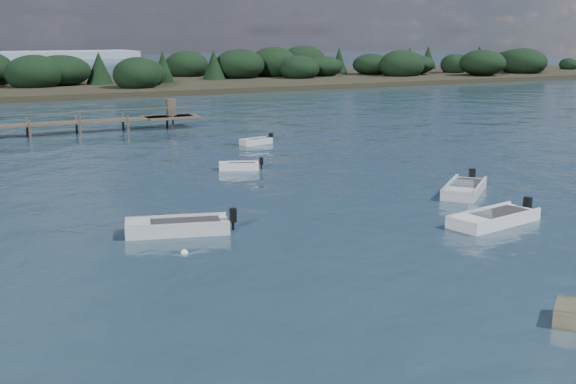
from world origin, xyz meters
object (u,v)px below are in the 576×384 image
dinghy_mid_grey (177,229)px  tender_far_white (239,167)px  dinghy_mid_white_b (464,191)px  dinghy_mid_white_a (493,221)px  tender_far_grey_b (256,143)px

dinghy_mid_grey → tender_far_white: 15.43m
dinghy_mid_grey → dinghy_mid_white_b: dinghy_mid_white_b is taller
dinghy_mid_grey → dinghy_mid_white_a: size_ratio=0.96×
dinghy_mid_white_b → dinghy_mid_white_a: bearing=-118.6°
tender_far_grey_b → dinghy_mid_grey: 26.30m
dinghy_mid_grey → dinghy_mid_white_a: (13.94, -5.40, -0.01)m
tender_far_grey_b → dinghy_mid_white_a: (-0.21, -27.56, 0.02)m
tender_far_grey_b → dinghy_mid_grey: bearing=-122.6°
dinghy_mid_grey → dinghy_mid_white_a: 14.95m
tender_far_grey_b → dinghy_mid_grey: dinghy_mid_grey is taller
tender_far_grey_b → dinghy_mid_white_a: 27.57m
dinghy_mid_grey → tender_far_grey_b: bearing=57.4°
tender_far_white → dinghy_mid_white_b: bearing=-55.8°
dinghy_mid_grey → dinghy_mid_white_b: size_ratio=1.07×
dinghy_mid_white_b → tender_far_grey_b: bearing=97.6°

